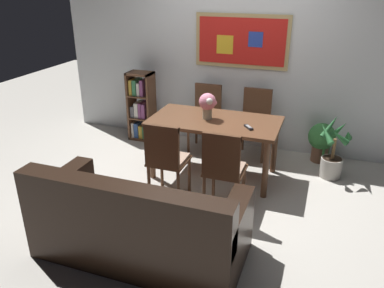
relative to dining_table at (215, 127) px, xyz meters
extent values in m
plane|color=#B7B2A8|center=(-0.01, -0.45, -0.63)|extent=(12.00, 12.00, 0.00)
cube|color=silver|center=(-0.01, 1.10, 0.67)|extent=(5.20, 0.10, 2.60)
cube|color=tan|center=(0.04, 1.03, 0.86)|extent=(1.27, 0.02, 0.70)
cube|color=red|center=(0.04, 1.02, 0.86)|extent=(1.17, 0.01, 0.60)
cube|color=gold|center=(-0.18, 1.01, 0.81)|extent=(0.23, 0.00, 0.25)
cube|color=#263FA5|center=(0.23, 1.01, 0.89)|extent=(0.19, 0.00, 0.20)
cube|color=brown|center=(0.00, 0.00, 0.08)|extent=(1.52, 0.81, 0.04)
cylinder|color=brown|center=(-0.68, -0.32, -0.28)|extent=(0.07, 0.07, 0.68)
cylinder|color=brown|center=(0.68, -0.32, -0.28)|extent=(0.07, 0.07, 0.68)
cylinder|color=brown|center=(-0.68, 0.32, -0.28)|extent=(0.07, 0.07, 0.68)
cylinder|color=brown|center=(0.68, 0.32, -0.28)|extent=(0.07, 0.07, 0.68)
cube|color=brown|center=(-0.31, -0.66, -0.19)|extent=(0.40, 0.40, 0.03)
cube|color=#997A66|center=(-0.31, -0.66, -0.16)|extent=(0.36, 0.36, 0.03)
cylinder|color=brown|center=(-0.48, -0.83, -0.41)|extent=(0.04, 0.04, 0.42)
cylinder|color=brown|center=(-0.14, -0.83, -0.41)|extent=(0.04, 0.04, 0.42)
cylinder|color=brown|center=(-0.48, -0.49, -0.41)|extent=(0.04, 0.04, 0.42)
cylinder|color=brown|center=(-0.14, -0.49, -0.41)|extent=(0.04, 0.04, 0.42)
cube|color=brown|center=(-0.31, -0.84, 0.05)|extent=(0.38, 0.04, 0.46)
cube|color=brown|center=(-0.31, -0.84, 0.25)|extent=(0.38, 0.05, 0.06)
cube|color=brown|center=(-0.36, 0.68, -0.19)|extent=(0.40, 0.40, 0.03)
cube|color=#997A66|center=(-0.36, 0.68, -0.16)|extent=(0.36, 0.36, 0.03)
cylinder|color=brown|center=(-0.19, 0.85, -0.41)|extent=(0.04, 0.04, 0.42)
cylinder|color=brown|center=(-0.53, 0.85, -0.41)|extent=(0.04, 0.04, 0.42)
cylinder|color=brown|center=(-0.19, 0.51, -0.41)|extent=(0.04, 0.04, 0.42)
cylinder|color=brown|center=(-0.53, 0.51, -0.41)|extent=(0.04, 0.04, 0.42)
cube|color=brown|center=(-0.36, 0.86, 0.05)|extent=(0.38, 0.04, 0.46)
cube|color=brown|center=(-0.36, 0.86, 0.25)|extent=(0.38, 0.05, 0.06)
cube|color=brown|center=(0.34, 0.69, -0.19)|extent=(0.40, 0.40, 0.03)
cube|color=#997A66|center=(0.34, 0.69, -0.16)|extent=(0.36, 0.36, 0.03)
cylinder|color=brown|center=(0.51, 0.86, -0.41)|extent=(0.04, 0.04, 0.42)
cylinder|color=brown|center=(0.17, 0.86, -0.41)|extent=(0.04, 0.04, 0.42)
cylinder|color=brown|center=(0.51, 0.52, -0.41)|extent=(0.04, 0.04, 0.42)
cylinder|color=brown|center=(0.17, 0.52, -0.41)|extent=(0.04, 0.04, 0.42)
cube|color=brown|center=(0.34, 0.87, 0.05)|extent=(0.38, 0.04, 0.46)
cube|color=brown|center=(0.34, 0.87, 0.25)|extent=(0.38, 0.05, 0.06)
cube|color=brown|center=(0.32, -0.68, -0.19)|extent=(0.40, 0.40, 0.03)
cube|color=#997A66|center=(0.32, -0.68, -0.16)|extent=(0.36, 0.36, 0.03)
cylinder|color=brown|center=(0.15, -0.85, -0.41)|extent=(0.04, 0.04, 0.42)
cylinder|color=brown|center=(0.49, -0.85, -0.41)|extent=(0.04, 0.04, 0.42)
cylinder|color=brown|center=(0.15, -0.51, -0.41)|extent=(0.04, 0.04, 0.42)
cylinder|color=brown|center=(0.49, -0.51, -0.41)|extent=(0.04, 0.04, 0.42)
cube|color=brown|center=(0.32, -0.86, 0.05)|extent=(0.38, 0.04, 0.46)
cube|color=brown|center=(0.32, -0.86, 0.25)|extent=(0.38, 0.05, 0.06)
cube|color=black|center=(-0.17, -1.62, -0.43)|extent=(1.80, 0.84, 0.40)
cube|color=black|center=(-0.17, -1.94, -0.01)|extent=(1.80, 0.20, 0.44)
cube|color=black|center=(-0.98, -1.62, -0.12)|extent=(0.18, 0.80, 0.22)
cube|color=black|center=(0.64, -1.62, -0.12)|extent=(0.18, 0.80, 0.22)
cube|color=#8C6B4C|center=(-0.62, -1.80, -0.07)|extent=(0.32, 0.16, 0.33)
cube|color=maroon|center=(-0.17, -1.80, -0.07)|extent=(0.32, 0.16, 0.33)
cube|color=brown|center=(-1.52, 0.77, -0.12)|extent=(0.03, 0.28, 1.02)
cube|color=brown|center=(-1.19, 0.77, -0.12)|extent=(0.03, 0.28, 1.02)
cube|color=brown|center=(-1.36, 0.77, -0.61)|extent=(0.36, 0.28, 0.03)
cube|color=brown|center=(-1.36, 0.77, 0.38)|extent=(0.36, 0.28, 0.03)
cube|color=brown|center=(-1.36, 0.77, -0.29)|extent=(0.30, 0.28, 0.02)
cube|color=brown|center=(-1.36, 0.77, 0.05)|extent=(0.30, 0.28, 0.02)
cube|color=beige|center=(-1.48, 0.77, -0.48)|extent=(0.04, 0.22, 0.23)
cube|color=#2D4C8C|center=(-1.42, 0.77, -0.48)|extent=(0.06, 0.22, 0.23)
cube|color=gold|center=(-1.35, 0.77, -0.50)|extent=(0.06, 0.22, 0.20)
cube|color=#337247|center=(-1.30, 0.77, -0.50)|extent=(0.04, 0.22, 0.20)
cube|color=#337247|center=(-1.25, 0.77, -0.51)|extent=(0.04, 0.22, 0.18)
cube|color=#595960|center=(-1.47, 0.77, -0.19)|extent=(0.06, 0.22, 0.17)
cube|color=beige|center=(-1.40, 0.77, -0.17)|extent=(0.06, 0.22, 0.22)
cube|color=#7F3F72|center=(-1.35, 0.77, -0.16)|extent=(0.04, 0.22, 0.23)
cube|color=#7F3F72|center=(-1.29, 0.77, -0.17)|extent=(0.06, 0.22, 0.22)
cube|color=gold|center=(-1.47, 0.77, 0.17)|extent=(0.05, 0.22, 0.23)
cube|color=#337247|center=(-1.41, 0.77, 0.17)|extent=(0.06, 0.22, 0.23)
cube|color=beige|center=(-1.35, 0.77, 0.16)|extent=(0.04, 0.22, 0.19)
cube|color=#7F3F72|center=(-1.30, 0.77, 0.18)|extent=(0.05, 0.22, 0.23)
cylinder|color=brown|center=(1.22, 0.85, -0.52)|extent=(0.22, 0.22, 0.21)
cylinder|color=#332319|center=(1.22, 0.85, -0.43)|extent=(0.19, 0.19, 0.02)
sphere|color=#387F3D|center=(1.22, 0.85, -0.28)|extent=(0.35, 0.35, 0.35)
cylinder|color=#387F3D|center=(1.26, 0.73, -0.49)|extent=(0.03, 0.03, 0.22)
cylinder|color=#387F3D|center=(1.32, 0.92, -0.48)|extent=(0.03, 0.03, 0.21)
cylinder|color=#B2ADA3|center=(1.37, 0.43, -0.50)|extent=(0.26, 0.26, 0.25)
cylinder|color=#332319|center=(1.37, 0.43, -0.39)|extent=(0.23, 0.23, 0.02)
cylinder|color=brown|center=(1.37, 0.43, -0.25)|extent=(0.04, 0.04, 0.26)
cone|color=#235B2D|center=(1.50, 0.41, -0.04)|extent=(0.12, 0.28, 0.22)
cone|color=#235B2D|center=(1.40, 0.51, -0.03)|extent=(0.22, 0.14, 0.24)
cone|color=#235B2D|center=(1.29, 0.51, 0.00)|extent=(0.24, 0.23, 0.29)
cone|color=#235B2D|center=(1.26, 0.35, -0.04)|extent=(0.22, 0.27, 0.23)
cone|color=#235B2D|center=(1.40, 0.32, -0.05)|extent=(0.25, 0.15, 0.21)
cylinder|color=tan|center=(-0.10, 0.01, 0.17)|extent=(0.11, 0.11, 0.14)
sphere|color=pink|center=(-0.10, 0.01, 0.31)|extent=(0.20, 0.20, 0.20)
sphere|color=#EACC4C|center=(-0.14, 0.08, 0.32)|extent=(0.06, 0.06, 0.06)
sphere|color=silver|center=(-0.06, -0.06, 0.33)|extent=(0.08, 0.08, 0.08)
sphere|color=pink|center=(-0.02, 0.03, 0.29)|extent=(0.07, 0.07, 0.07)
cube|color=black|center=(0.43, -0.14, 0.11)|extent=(0.13, 0.15, 0.02)
cube|color=gray|center=(0.43, -0.14, 0.12)|extent=(0.09, 0.10, 0.00)
camera|label=1|loc=(1.19, -4.11, 1.64)|focal=35.96mm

